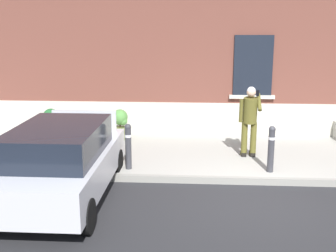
# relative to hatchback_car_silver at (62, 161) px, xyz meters

# --- Properties ---
(ground_plane) EXTENTS (80.00, 80.00, 0.00)m
(ground_plane) POSITION_rel_hatchback_car_silver_xyz_m (3.77, 0.10, -0.79)
(ground_plane) COLOR #232326
(sidewalk) EXTENTS (24.00, 3.60, 0.15)m
(sidewalk) POSITION_rel_hatchback_car_silver_xyz_m (3.77, 2.90, -0.71)
(sidewalk) COLOR #99968E
(sidewalk) RESTS_ON ground
(curb_edge) EXTENTS (24.00, 0.12, 0.15)m
(curb_edge) POSITION_rel_hatchback_car_silver_xyz_m (3.77, 1.04, -0.71)
(curb_edge) COLOR gray
(curb_edge) RESTS_ON ground
(building_facade) EXTENTS (24.00, 1.52, 7.50)m
(building_facade) POSITION_rel_hatchback_car_silver_xyz_m (3.78, 5.39, 2.94)
(building_facade) COLOR brown
(building_facade) RESTS_ON ground
(hatchback_car_silver) EXTENTS (1.80, 4.07, 1.50)m
(hatchback_car_silver) POSITION_rel_hatchback_car_silver_xyz_m (0.00, 0.00, 0.00)
(hatchback_car_silver) COLOR #B7B7BF
(hatchback_car_silver) RESTS_ON ground
(bollard_near_person) EXTENTS (0.15, 0.15, 1.04)m
(bollard_near_person) POSITION_rel_hatchback_car_silver_xyz_m (4.22, 1.45, -0.08)
(bollard_near_person) COLOR #333338
(bollard_near_person) RESTS_ON sidewalk
(bollard_far_left) EXTENTS (0.15, 0.15, 1.04)m
(bollard_far_left) POSITION_rel_hatchback_car_silver_xyz_m (1.06, 1.45, -0.08)
(bollard_far_left) COLOR #333338
(bollard_far_left) RESTS_ON sidewalk
(person_on_phone) EXTENTS (0.51, 0.47, 1.75)m
(person_on_phone) POSITION_rel_hatchback_car_silver_xyz_m (3.87, 2.55, 0.36)
(person_on_phone) COLOR #514C1E
(person_on_phone) RESTS_ON sidewalk
(planter_terracotta) EXTENTS (0.44, 0.44, 0.86)m
(planter_terracotta) POSITION_rel_hatchback_car_silver_xyz_m (-1.55, 3.97, -0.18)
(planter_terracotta) COLOR #B25B38
(planter_terracotta) RESTS_ON sidewalk
(planter_olive) EXTENTS (0.44, 0.44, 0.86)m
(planter_olive) POSITION_rel_hatchback_car_silver_xyz_m (0.43, 3.98, -0.18)
(planter_olive) COLOR #606B38
(planter_olive) RESTS_ON sidewalk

